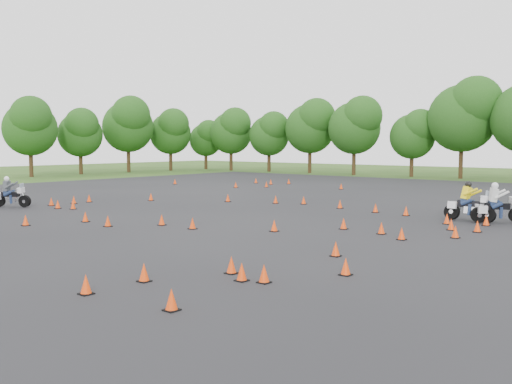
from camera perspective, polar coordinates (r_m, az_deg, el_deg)
The scene contains 7 objects.
ground at distance 24.58m, azimuth -5.97°, elevation -3.39°, with size 140.00×140.00×0.00m, color #2D5119.
asphalt_pad at distance 29.06m, azimuth 2.52°, elevation -2.09°, with size 62.00×62.00×0.00m, color black.
treeline at distance 53.97m, azimuth 23.82°, elevation 5.59°, with size 87.03×32.52×10.62m.
traffic_cones at distance 28.22m, azimuth 1.41°, elevation -1.84°, with size 36.71×33.22×0.45m.
rider_grey at distance 34.43m, azimuth -23.22°, elevation 0.03°, with size 2.22×0.68×1.71m, color #474C50, non-canonical shape.
rider_yellow at distance 27.45m, azimuth 20.54°, elevation -0.88°, with size 2.37×0.73×1.83m, color yellow, non-canonical shape.
rider_white at distance 27.42m, azimuth 23.05°, elevation -0.99°, with size 2.34×0.72×1.81m, color silver, non-canonical shape.
Camera 1 is at (17.40, -17.01, 3.50)m, focal length 40.00 mm.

